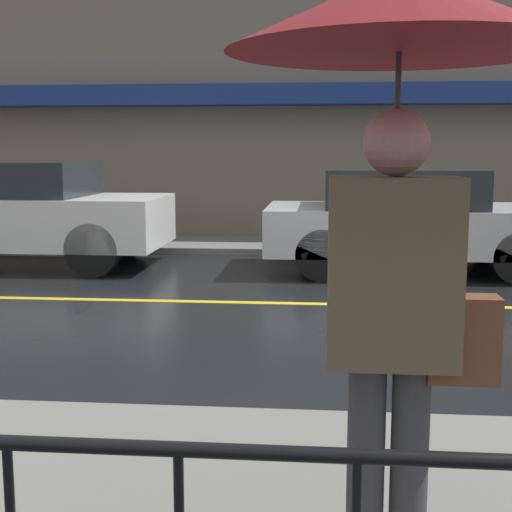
# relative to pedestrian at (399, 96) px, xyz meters

# --- Properties ---
(ground_plane) EXTENTS (80.00, 80.00, 0.00)m
(ground_plane) POSITION_rel_pedestrian_xyz_m (-0.36, 5.16, -1.83)
(ground_plane) COLOR black
(sidewalk_far) EXTENTS (28.00, 1.72, 0.11)m
(sidewalk_far) POSITION_rel_pedestrian_xyz_m (-0.36, 9.51, -1.77)
(sidewalk_far) COLOR slate
(sidewalk_far) RESTS_ON ground_plane
(lane_marking) EXTENTS (25.20, 0.12, 0.01)m
(lane_marking) POSITION_rel_pedestrian_xyz_m (-0.36, 5.16, -1.82)
(lane_marking) COLOR gold
(lane_marking) RESTS_ON ground_plane
(building_storefront) EXTENTS (28.00, 0.85, 4.55)m
(building_storefront) POSITION_rel_pedestrian_xyz_m (-0.36, 10.49, 0.47)
(building_storefront) COLOR #706656
(building_storefront) RESTS_ON ground_plane
(pedestrian) EXTENTS (1.15, 1.15, 2.12)m
(pedestrian) POSITION_rel_pedestrian_xyz_m (0.00, 0.00, 0.00)
(pedestrian) COLOR #333338
(pedestrian) RESTS_ON sidewalk_near
(car_white) EXTENTS (3.93, 1.86, 1.49)m
(car_white) POSITION_rel_pedestrian_xyz_m (-4.49, 7.41, -1.05)
(car_white) COLOR silver
(car_white) RESTS_ON ground_plane
(car_silver) EXTENTS (3.93, 1.92, 1.40)m
(car_silver) POSITION_rel_pedestrian_xyz_m (0.94, 7.41, -1.10)
(car_silver) COLOR #B2B5BA
(car_silver) RESTS_ON ground_plane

